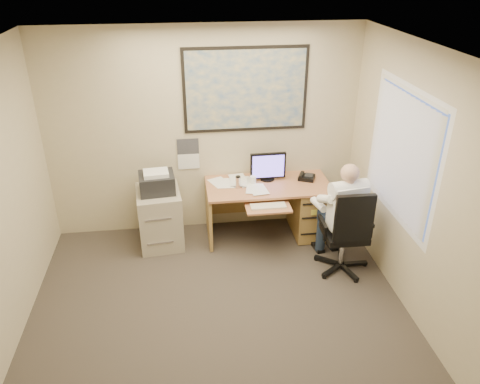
{
  "coord_description": "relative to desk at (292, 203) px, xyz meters",
  "views": [
    {
      "loc": [
        -0.29,
        -3.44,
        3.42
      ],
      "look_at": [
        0.34,
        1.3,
        0.96
      ],
      "focal_mm": 35.0,
      "sensor_mm": 36.0,
      "label": 1
    }
  ],
  "objects": [
    {
      "name": "room_shell",
      "position": [
        -1.12,
        -1.9,
        0.91
      ],
      "size": [
        4.0,
        4.5,
        2.7
      ],
      "color": "#37312A",
      "rests_on": "ground"
    },
    {
      "name": "desk",
      "position": [
        0.0,
        0.0,
        0.0
      ],
      "size": [
        1.6,
        0.97,
        1.12
      ],
      "color": "#B7774E",
      "rests_on": "ground"
    },
    {
      "name": "world_map",
      "position": [
        -0.58,
        0.33,
        1.46
      ],
      "size": [
        1.56,
        0.03,
        1.06
      ],
      "primitive_type": "cube",
      "color": "#1E4C93",
      "rests_on": "room_shell"
    },
    {
      "name": "wall_calendar",
      "position": [
        -1.33,
        0.34,
        0.64
      ],
      "size": [
        0.28,
        0.01,
        0.42
      ],
      "primitive_type": "cube",
      "color": "white",
      "rests_on": "room_shell"
    },
    {
      "name": "window_blinds",
      "position": [
        0.85,
        -1.1,
        1.11
      ],
      "size": [
        0.06,
        1.4,
        1.3
      ],
      "primitive_type": null,
      "color": "beige",
      "rests_on": "room_shell"
    },
    {
      "name": "filing_cabinet",
      "position": [
        -1.75,
        -0.03,
        0.0
      ],
      "size": [
        0.6,
        0.69,
        1.04
      ],
      "rotation": [
        0.0,
        0.0,
        0.1
      ],
      "color": "#A79D86",
      "rests_on": "ground"
    },
    {
      "name": "office_chair",
      "position": [
        0.42,
        -0.94,
        -0.12
      ],
      "size": [
        0.67,
        0.67,
        1.11
      ],
      "rotation": [
        0.0,
        0.0,
        -0.02
      ],
      "color": "black",
      "rests_on": "ground"
    },
    {
      "name": "person",
      "position": [
        0.42,
        -0.86,
        0.24
      ],
      "size": [
        0.66,
        0.86,
        1.36
      ],
      "primitive_type": null,
      "rotation": [
        0.0,
        0.0,
        0.15
      ],
      "color": "white",
      "rests_on": "office_chair"
    }
  ]
}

